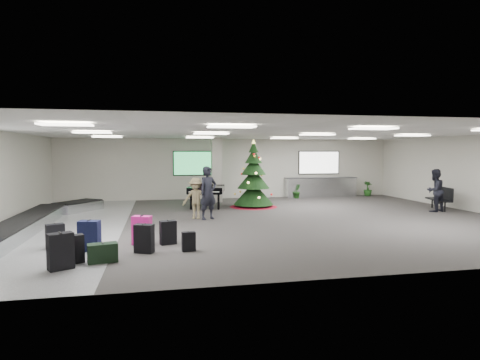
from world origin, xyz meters
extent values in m
plane|color=#353130|center=(0.00, 0.00, 0.00)|extent=(18.00, 18.00, 0.00)
cube|color=beige|center=(0.00, 7.00, 1.60)|extent=(18.00, 0.02, 3.20)
cube|color=beige|center=(0.00, -7.00, 1.60)|extent=(18.00, 0.02, 3.20)
cube|color=beige|center=(9.00, 0.00, 1.60)|extent=(0.02, 14.00, 3.20)
cube|color=silver|center=(0.00, 0.00, 3.20)|extent=(18.00, 14.00, 0.02)
cube|color=slate|center=(-7.00, 0.00, 0.00)|extent=(4.00, 14.00, 0.01)
cube|color=#A7A298|center=(-1.00, 5.60, 1.60)|extent=(0.50, 0.50, 3.20)
cube|color=green|center=(-2.00, 6.95, 1.90)|extent=(2.20, 0.08, 1.30)
cube|color=white|center=(5.00, 6.95, 1.90)|extent=(2.40, 0.08, 1.30)
cube|color=white|center=(-6.00, -4.00, 3.14)|extent=(1.20, 0.60, 0.04)
cube|color=white|center=(-6.00, 0.00, 3.14)|extent=(1.20, 0.60, 0.04)
cube|color=white|center=(-6.00, 4.00, 3.14)|extent=(1.20, 0.60, 0.04)
cube|color=white|center=(-2.00, -4.00, 3.14)|extent=(1.20, 0.60, 0.04)
cube|color=white|center=(-2.00, 0.00, 3.14)|extent=(1.20, 0.60, 0.04)
cube|color=white|center=(-2.00, 4.00, 3.14)|extent=(1.20, 0.60, 0.04)
cube|color=white|center=(2.00, -4.00, 3.14)|extent=(1.20, 0.60, 0.04)
cube|color=white|center=(2.00, 0.00, 3.14)|extent=(1.20, 0.60, 0.04)
cube|color=white|center=(2.00, 4.00, 3.14)|extent=(1.20, 0.60, 0.04)
cube|color=white|center=(6.00, 0.00, 3.14)|extent=(1.20, 0.60, 0.04)
cube|color=white|center=(6.00, 4.00, 3.14)|extent=(1.20, 0.60, 0.04)
cube|color=silver|center=(-8.00, -1.00, 0.19)|extent=(1.00, 8.00, 0.38)
cube|color=black|center=(-8.00, -1.00, 0.40)|extent=(0.95, 7.90, 0.05)
cube|color=silver|center=(-7.20, 3.60, 0.19)|extent=(1.97, 2.21, 0.38)
cube|color=black|center=(-7.20, 3.60, 0.40)|extent=(1.87, 2.10, 0.05)
cube|color=silver|center=(5.00, 6.65, 0.53)|extent=(4.00, 0.60, 1.05)
cube|color=#2E2F31|center=(5.00, 6.65, 1.06)|extent=(4.05, 0.65, 0.04)
cube|color=black|center=(-5.91, -5.25, 0.39)|extent=(0.58, 0.48, 0.78)
cube|color=black|center=(-5.91, -5.25, 0.79)|extent=(0.11, 0.16, 0.02)
cube|color=black|center=(-4.23, -4.15, 0.35)|extent=(0.52, 0.40, 0.71)
cube|color=black|center=(-4.23, -4.15, 0.72)|extent=(0.09, 0.15, 0.02)
cube|color=#E01D8C|center=(-4.32, -3.21, 0.39)|extent=(0.56, 0.43, 0.77)
cube|color=black|center=(-4.32, -3.21, 0.78)|extent=(0.09, 0.17, 0.02)
cube|color=black|center=(-3.62, -3.33, 0.32)|extent=(0.47, 0.33, 0.64)
cube|color=black|center=(-3.62, -3.33, 0.65)|extent=(0.07, 0.14, 0.02)
cube|color=black|center=(-5.58, -3.73, 0.39)|extent=(0.55, 0.39, 0.78)
cube|color=black|center=(-5.58, -3.73, 0.79)|extent=(0.07, 0.18, 0.02)
cube|color=black|center=(-5.75, -4.80, 0.32)|extent=(0.48, 0.38, 0.64)
cube|color=black|center=(-5.75, -4.80, 0.65)|extent=(0.08, 0.14, 0.02)
cube|color=black|center=(-5.12, -4.84, 0.21)|extent=(0.70, 0.45, 0.43)
cube|color=black|center=(-5.12, -4.84, 0.44)|extent=(0.07, 0.20, 0.02)
cube|color=black|center=(-3.14, -4.21, 0.24)|extent=(0.35, 0.21, 0.49)
cube|color=black|center=(-3.14, -4.21, 0.50)|extent=(0.04, 0.11, 0.02)
cube|color=black|center=(-6.49, -3.23, 0.32)|extent=(0.50, 0.41, 0.64)
cube|color=black|center=(-6.49, -3.23, 0.65)|extent=(0.09, 0.15, 0.02)
cone|color=maroon|center=(0.37, 3.40, 0.07)|extent=(2.16, 2.16, 0.14)
cylinder|color=#3F2819|center=(0.37, 3.40, 0.28)|extent=(0.14, 0.14, 0.57)
cone|color=black|center=(0.37, 3.40, 0.62)|extent=(1.82, 1.82, 1.02)
cone|color=black|center=(0.37, 3.40, 1.31)|extent=(1.48, 1.48, 0.91)
cone|color=black|center=(0.37, 3.40, 1.87)|extent=(1.13, 1.13, 0.79)
cone|color=black|center=(0.37, 3.40, 2.33)|extent=(0.79, 0.79, 0.68)
cone|color=black|center=(0.37, 3.40, 2.72)|extent=(0.45, 0.45, 0.51)
cone|color=#FFE566|center=(0.37, 3.40, 2.97)|extent=(0.18, 0.18, 0.20)
cube|color=black|center=(-1.75, 3.68, 0.82)|extent=(1.89, 2.04, 0.28)
cube|color=black|center=(-1.95, 2.76, 0.74)|extent=(1.48, 0.60, 0.10)
cube|color=white|center=(-1.96, 2.73, 0.80)|extent=(1.30, 0.42, 0.02)
cube|color=black|center=(-1.90, 3.00, 1.02)|extent=(0.69, 0.18, 0.22)
cylinder|color=black|center=(-2.49, 3.13, 0.34)|extent=(0.10, 0.10, 0.68)
cylinder|color=black|center=(-1.32, 2.87, 0.34)|extent=(0.10, 0.10, 0.68)
cylinder|color=black|center=(-1.60, 4.36, 0.34)|extent=(0.10, 0.10, 0.68)
cube|color=black|center=(7.99, 0.91, 0.44)|extent=(0.90, 1.64, 0.06)
cylinder|color=black|center=(7.99, 0.29, 0.21)|extent=(0.06, 0.06, 0.42)
cylinder|color=black|center=(7.99, 1.54, 0.21)|extent=(0.06, 0.06, 0.42)
cube|color=black|center=(8.22, 0.91, 0.73)|extent=(0.44, 1.52, 0.52)
imported|color=black|center=(-2.06, 0.46, 0.98)|extent=(0.85, 0.75, 1.97)
imported|color=#877753|center=(-2.50, 0.70, 0.77)|extent=(1.10, 0.81, 1.53)
imported|color=black|center=(7.41, 0.42, 0.89)|extent=(1.03, 0.91, 1.79)
imported|color=#164616|center=(3.49, 6.26, 0.37)|extent=(0.53, 0.51, 0.75)
imported|color=#164616|center=(7.78, 6.50, 0.42)|extent=(0.66, 0.66, 0.84)
camera|label=1|loc=(-3.87, -14.20, 2.49)|focal=30.00mm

